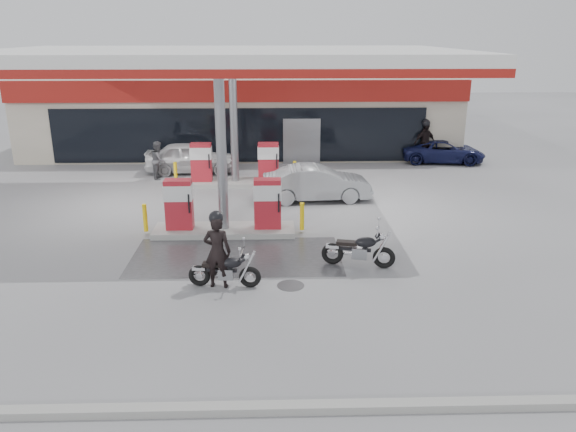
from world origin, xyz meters
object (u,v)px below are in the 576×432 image
(pump_island_far, at_px, (235,168))
(main_motorcycle, at_px, (226,271))
(biker_main, at_px, (217,252))
(biker_walking, at_px, (425,143))
(parked_car_left, at_px, (124,143))
(pump_island_near, at_px, (224,212))
(hatchback_silver, at_px, (317,183))
(attendant, at_px, (159,160))
(sedan_white, at_px, (191,157))
(parked_car_right, at_px, (443,151))
(parked_motorcycle, at_px, (359,250))

(pump_island_far, bearing_deg, main_motorcycle, -87.94)
(biker_main, xyz_separation_m, biker_walking, (8.83, 13.79, 0.07))
(biker_main, relative_size, biker_walking, 0.93)
(parked_car_left, bearing_deg, pump_island_near, -176.02)
(pump_island_near, xyz_separation_m, biker_walking, (9.00, 9.80, 0.30))
(main_motorcycle, height_order, biker_walking, biker_walking)
(pump_island_far, distance_m, hatchback_silver, 4.05)
(hatchback_silver, bearing_deg, biker_walking, -46.91)
(pump_island_near, distance_m, hatchback_silver, 4.85)
(pump_island_far, height_order, attendant, pump_island_far)
(parked_car_left, height_order, biker_walking, biker_walking)
(sedan_white, xyz_separation_m, attendant, (-1.28, -1.06, 0.12))
(pump_island_near, xyz_separation_m, sedan_white, (-2.12, 8.20, -0.00))
(pump_island_near, bearing_deg, main_motorcycle, -84.86)
(main_motorcycle, xyz_separation_m, sedan_white, (-2.48, 12.20, 0.28))
(pump_island_far, relative_size, hatchback_silver, 1.26)
(attendant, distance_m, parked_car_left, 5.57)
(hatchback_silver, bearing_deg, attendant, 57.87)
(hatchback_silver, bearing_deg, parked_car_right, -50.60)
(pump_island_far, xyz_separation_m, parked_motorcycle, (3.93, -8.80, -0.25))
(pump_island_near, height_order, main_motorcycle, pump_island_near)
(biker_main, height_order, parked_car_left, biker_main)
(pump_island_near, relative_size, biker_walking, 2.54)
(parked_car_left, distance_m, parked_car_right, 16.26)
(biker_main, bearing_deg, attendant, -64.94)
(parked_car_left, bearing_deg, sedan_white, -156.56)
(biker_main, height_order, attendant, biker_main)
(main_motorcycle, bearing_deg, parked_car_right, 60.95)
(attendant, relative_size, biker_walking, 0.82)
(biker_walking, bearing_deg, parked_car_left, 149.22)
(biker_main, bearing_deg, biker_walking, -115.37)
(parked_motorcycle, bearing_deg, parked_car_right, 78.35)
(main_motorcycle, relative_size, biker_walking, 0.92)
(pump_island_near, bearing_deg, parked_motorcycle, -35.42)
(pump_island_far, bearing_deg, parked_motorcycle, -65.92)
(pump_island_near, height_order, biker_walking, biker_walking)
(attendant, bearing_deg, pump_island_near, -157.51)
(parked_motorcycle, distance_m, parked_car_right, 14.16)
(parked_car_right, bearing_deg, parked_car_left, 89.33)
(sedan_white, distance_m, attendant, 1.66)
(pump_island_far, distance_m, main_motorcycle, 10.01)
(pump_island_far, height_order, hatchback_silver, pump_island_far)
(parked_motorcycle, height_order, hatchback_silver, hatchback_silver)
(pump_island_far, xyz_separation_m, sedan_white, (-2.12, 2.20, -0.00))
(main_motorcycle, relative_size, parked_motorcycle, 0.93)
(parked_motorcycle, bearing_deg, main_motorcycle, -147.64)
(main_motorcycle, xyz_separation_m, attendant, (-3.76, 11.15, 0.40))
(parked_car_right, bearing_deg, sedan_white, 104.84)
(main_motorcycle, bearing_deg, parked_car_left, 117.58)
(parked_motorcycle, height_order, sedan_white, sedan_white)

